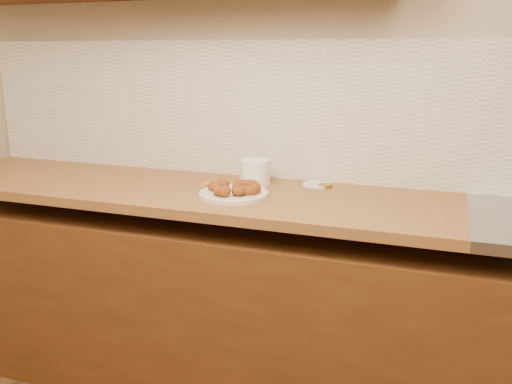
{
  "coord_description": "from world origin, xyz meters",
  "views": [
    {
      "loc": [
        0.4,
        -0.29,
        1.46
      ],
      "look_at": [
        -0.27,
        1.61,
        0.93
      ],
      "focal_mm": 38.0,
      "sensor_mm": 36.0,
      "label": 1
    }
  ],
  "objects": [
    {
      "name": "base_cabinet",
      "position": [
        0.0,
        1.69,
        0.39
      ],
      "size": [
        3.6,
        0.6,
        0.77
      ],
      "primitive_type": "cube",
      "color": "#552F12",
      "rests_on": "floor"
    },
    {
      "name": "donut_plate",
      "position": [
        -0.37,
        1.63,
        0.91
      ],
      "size": [
        0.27,
        0.27,
        0.02
      ],
      "primitive_type": "cylinder",
      "color": "beige",
      "rests_on": "butcher_block"
    },
    {
      "name": "plastic_tub",
      "position": [
        -0.35,
        1.84,
        0.95
      ],
      "size": [
        0.15,
        0.15,
        0.11
      ],
      "primitive_type": "cylinder",
      "rotation": [
        0.0,
        0.0,
        0.15
      ],
      "color": "white",
      "rests_on": "butcher_block"
    },
    {
      "name": "brass_jar_lid",
      "position": [
        -0.06,
        1.89,
        0.91
      ],
      "size": [
        0.08,
        0.08,
        0.01
      ],
      "primitive_type": "cylinder",
      "rotation": [
        0.0,
        0.0,
        -0.28
      ],
      "color": "#A36F1B",
      "rests_on": "butcher_block"
    },
    {
      "name": "wall_back",
      "position": [
        0.0,
        2.0,
        1.35
      ],
      "size": [
        4.0,
        0.02,
        2.7
      ],
      "primitive_type": "cube",
      "color": "#BAA98E",
      "rests_on": "ground"
    },
    {
      "name": "tub_lid",
      "position": [
        -0.1,
        1.9,
        0.9
      ],
      "size": [
        0.15,
        0.15,
        0.01
      ],
      "primitive_type": "cylinder",
      "rotation": [
        0.0,
        0.0,
        0.25
      ],
      "color": "silver",
      "rests_on": "butcher_block"
    },
    {
      "name": "fried_dough_chunks",
      "position": [
        -0.39,
        1.61,
        0.94
      ],
      "size": [
        0.19,
        0.2,
        0.04
      ],
      "color": "maroon",
      "rests_on": "donut_plate"
    },
    {
      "name": "butcher_block",
      "position": [
        -0.65,
        1.69,
        0.88
      ],
      "size": [
        2.3,
        0.62,
        0.04
      ],
      "primitive_type": "cube",
      "color": "olive",
      "rests_on": "base_cabinet"
    },
    {
      "name": "backsplash",
      "position": [
        0.0,
        1.99,
        1.2
      ],
      "size": [
        3.6,
        0.02,
        0.6
      ],
      "primitive_type": "cube",
      "color": "beige",
      "rests_on": "wall_back"
    },
    {
      "name": "wooden_utensil",
      "position": [
        -0.49,
        1.75,
        0.91
      ],
      "size": [
        0.15,
        0.02,
        0.01
      ],
      "primitive_type": "cube",
      "rotation": [
        0.0,
        0.0,
        -0.03
      ],
      "color": "#AC774D",
      "rests_on": "butcher_block"
    },
    {
      "name": "ring_donut",
      "position": [
        -0.32,
        1.64,
        0.94
      ],
      "size": [
        0.17,
        0.17,
        0.05
      ],
      "primitive_type": "torus",
      "rotation": [
        0.1,
        0.0,
        0.69
      ],
      "color": "maroon",
      "rests_on": "donut_plate"
    }
  ]
}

